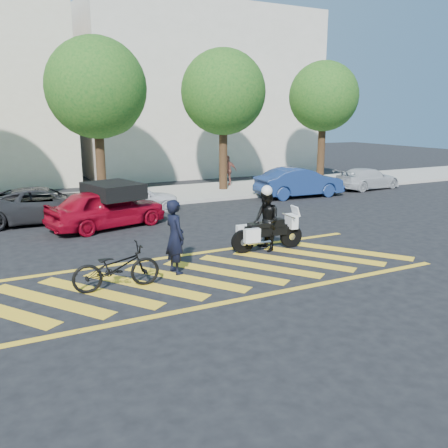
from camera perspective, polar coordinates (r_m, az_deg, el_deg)
name	(u,v)px	position (r m, az deg, el deg)	size (l,w,h in m)	color
ground	(206,275)	(12.47, -2.12, -6.12)	(90.00, 90.00, 0.00)	black
sidewalk	(103,200)	(23.58, -14.38, 2.85)	(60.00, 5.00, 0.15)	#9E998E
crosswalk	(205,275)	(12.45, -2.29, -6.13)	(12.33, 4.00, 0.01)	yellow
building_right	(198,94)	(34.65, -3.18, 15.39)	(16.00, 8.00, 11.00)	beige
tree_center	(99,92)	(23.35, -14.81, 15.12)	(4.60, 4.60, 7.56)	black
tree_right	(225,95)	(25.54, 0.10, 15.21)	(4.40, 4.40, 7.41)	black
tree_far_right	(325,99)	(29.05, 12.01, 14.48)	(4.00, 4.00, 7.10)	black
officer_bike	(175,237)	(12.41, -5.92, -1.53)	(0.72, 0.47, 1.97)	black
bicycle	(116,267)	(11.61, -12.82, -5.09)	(0.72, 2.07, 1.09)	black
police_motorcycle	(266,232)	(14.58, 5.13, -0.98)	(2.39, 0.78, 1.05)	black
officer_moto	(266,221)	(14.48, 5.11, 0.39)	(0.91, 0.71, 1.86)	black
red_convertible	(107,208)	(17.91, -13.93, 1.88)	(1.75, 4.35, 1.48)	maroon
parked_mid_left	(44,205)	(19.65, -20.85, 2.20)	(2.26, 4.90, 1.36)	#232325
parked_mid_right	(135,198)	(20.54, -10.61, 3.11)	(1.46, 3.63, 1.24)	silver
parked_right	(299,182)	(24.28, 9.05, 4.98)	(1.57, 4.51, 1.49)	navy
parked_far_right	(367,179)	(27.75, 16.88, 5.25)	(1.64, 4.03, 1.17)	#B3B6BB
pedestrian_right	(228,171)	(26.84, 0.47, 6.45)	(0.99, 0.41, 1.69)	#A05748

